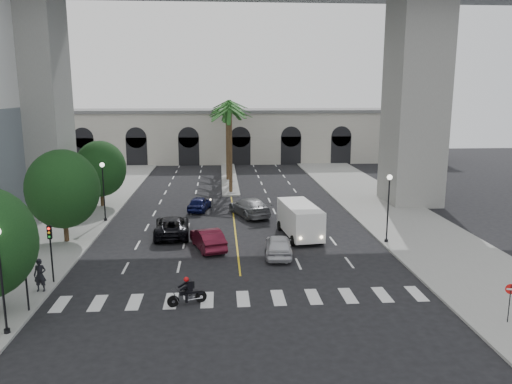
% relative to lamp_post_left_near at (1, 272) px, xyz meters
% --- Properties ---
extents(ground, '(140.00, 140.00, 0.00)m').
position_rel_lamp_post_left_near_xyz_m(ground, '(11.40, 5.00, -3.22)').
color(ground, black).
rests_on(ground, ground).
extents(sidewalk_left, '(8.00, 100.00, 0.15)m').
position_rel_lamp_post_left_near_xyz_m(sidewalk_left, '(-3.60, 20.00, -3.15)').
color(sidewalk_left, gray).
rests_on(sidewalk_left, ground).
extents(sidewalk_right, '(8.00, 100.00, 0.15)m').
position_rel_lamp_post_left_near_xyz_m(sidewalk_right, '(26.40, 20.00, -3.15)').
color(sidewalk_right, gray).
rests_on(sidewalk_right, ground).
extents(median, '(2.00, 24.00, 0.20)m').
position_rel_lamp_post_left_near_xyz_m(median, '(11.40, 43.00, -3.12)').
color(median, gray).
rests_on(median, ground).
extents(pier_building, '(71.00, 10.50, 8.50)m').
position_rel_lamp_post_left_near_xyz_m(pier_building, '(11.40, 60.00, 1.04)').
color(pier_building, beige).
rests_on(pier_building, ground).
extents(bridge, '(75.00, 13.00, 26.00)m').
position_rel_lamp_post_left_near_xyz_m(bridge, '(14.82, 27.00, 15.29)').
color(bridge, gray).
rests_on(bridge, ground).
extents(palm_a, '(3.20, 3.20, 10.30)m').
position_rel_lamp_post_left_near_xyz_m(palm_a, '(11.40, 33.00, 5.88)').
color(palm_a, '#47331E').
rests_on(palm_a, ground).
extents(palm_b, '(3.20, 3.20, 10.60)m').
position_rel_lamp_post_left_near_xyz_m(palm_b, '(11.50, 37.00, 6.15)').
color(palm_b, '#47331E').
rests_on(palm_b, ground).
extents(palm_c, '(3.20, 3.20, 10.10)m').
position_rel_lamp_post_left_near_xyz_m(palm_c, '(11.20, 41.00, 5.69)').
color(palm_c, '#47331E').
rests_on(palm_c, ground).
extents(palm_d, '(3.20, 3.20, 10.90)m').
position_rel_lamp_post_left_near_xyz_m(palm_d, '(11.55, 45.00, 6.43)').
color(palm_d, '#47331E').
rests_on(palm_d, ground).
extents(palm_e, '(3.20, 3.20, 10.40)m').
position_rel_lamp_post_left_near_xyz_m(palm_e, '(11.30, 49.00, 5.97)').
color(palm_e, '#47331E').
rests_on(palm_e, ground).
extents(palm_f, '(3.20, 3.20, 10.70)m').
position_rel_lamp_post_left_near_xyz_m(palm_f, '(11.60, 53.00, 6.24)').
color(palm_f, '#47331E').
rests_on(palm_f, ground).
extents(street_tree_mid, '(5.44, 5.44, 7.21)m').
position_rel_lamp_post_left_near_xyz_m(street_tree_mid, '(-1.60, 15.00, 0.99)').
color(street_tree_mid, '#382616').
rests_on(street_tree_mid, ground).
extents(street_tree_far, '(5.04, 5.04, 6.68)m').
position_rel_lamp_post_left_near_xyz_m(street_tree_far, '(-1.60, 27.00, 0.68)').
color(street_tree_far, '#382616').
rests_on(street_tree_far, ground).
extents(lamp_post_left_near, '(0.40, 0.40, 5.35)m').
position_rel_lamp_post_left_near_xyz_m(lamp_post_left_near, '(0.00, 0.00, 0.00)').
color(lamp_post_left_near, black).
rests_on(lamp_post_left_near, ground).
extents(lamp_post_left_far, '(0.40, 0.40, 5.35)m').
position_rel_lamp_post_left_near_xyz_m(lamp_post_left_far, '(0.00, 21.00, 0.00)').
color(lamp_post_left_far, black).
rests_on(lamp_post_left_far, ground).
extents(lamp_post_right, '(0.40, 0.40, 5.35)m').
position_rel_lamp_post_left_near_xyz_m(lamp_post_right, '(22.80, 13.00, 0.00)').
color(lamp_post_right, black).
rests_on(lamp_post_right, ground).
extents(traffic_signal_near, '(0.25, 0.18, 3.65)m').
position_rel_lamp_post_left_near_xyz_m(traffic_signal_near, '(0.10, 2.50, -0.71)').
color(traffic_signal_near, black).
rests_on(traffic_signal_near, ground).
extents(traffic_signal_far, '(0.25, 0.18, 3.65)m').
position_rel_lamp_post_left_near_xyz_m(traffic_signal_far, '(0.10, 6.50, -0.71)').
color(traffic_signal_far, black).
rests_on(traffic_signal_far, ground).
extents(motorcycle_rider, '(2.12, 0.90, 1.60)m').
position_rel_lamp_post_left_near_xyz_m(motorcycle_rider, '(8.39, 2.98, -2.50)').
color(motorcycle_rider, black).
rests_on(motorcycle_rider, ground).
extents(car_a, '(2.20, 4.70, 1.56)m').
position_rel_lamp_post_left_near_xyz_m(car_a, '(14.25, 10.75, -2.44)').
color(car_a, silver).
rests_on(car_a, ground).
extents(car_b, '(2.93, 4.99, 1.55)m').
position_rel_lamp_post_left_near_xyz_m(car_b, '(9.24, 12.72, -2.44)').
color(car_b, '#561121').
rests_on(car_b, ground).
extents(car_c, '(3.00, 5.90, 1.60)m').
position_rel_lamp_post_left_near_xyz_m(car_c, '(6.29, 16.38, -2.42)').
color(car_c, black).
rests_on(car_c, ground).
extents(car_d, '(4.17, 6.28, 1.69)m').
position_rel_lamp_post_left_near_xyz_m(car_d, '(12.90, 22.44, -2.38)').
color(car_d, slate).
rests_on(car_d, ground).
extents(car_e, '(2.47, 4.40, 1.41)m').
position_rel_lamp_post_left_near_xyz_m(car_e, '(8.15, 24.78, -2.52)').
color(car_e, '#0E1344').
rests_on(car_e, ground).
extents(cargo_van, '(3.05, 6.40, 2.63)m').
position_rel_lamp_post_left_near_xyz_m(cargo_van, '(16.49, 15.21, -1.75)').
color(cargo_van, white).
rests_on(cargo_van, ground).
extents(pedestrian_a, '(0.72, 0.49, 1.92)m').
position_rel_lamp_post_left_near_xyz_m(pedestrian_a, '(-0.14, 5.09, -2.11)').
color(pedestrian_a, black).
rests_on(pedestrian_a, sidewalk_left).
extents(pedestrian_b, '(0.89, 0.72, 1.74)m').
position_rel_lamp_post_left_near_xyz_m(pedestrian_b, '(-3.93, 12.86, -2.20)').
color(pedestrian_b, black).
rests_on(pedestrian_b, sidewalk_left).
extents(do_not_enter_sign, '(0.52, 0.17, 2.16)m').
position_rel_lamp_post_left_near_xyz_m(do_not_enter_sign, '(24.40, -0.63, -1.65)').
color(do_not_enter_sign, black).
rests_on(do_not_enter_sign, ground).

